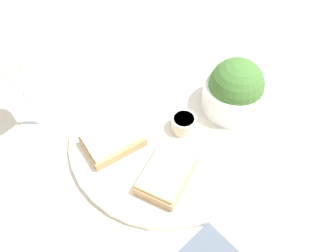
{
  "coord_description": "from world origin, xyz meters",
  "views": [
    {
      "loc": [
        0.26,
        0.24,
        0.48
      ],
      "look_at": [
        0.0,
        0.0,
        0.03
      ],
      "focal_mm": 35.0,
      "sensor_mm": 36.0,
      "label": 1
    }
  ],
  "objects": [
    {
      "name": "ground_plane",
      "position": [
        0.0,
        0.0,
        0.0
      ],
      "size": [
        4.0,
        4.0,
        0.0
      ],
      "primitive_type": "plane",
      "color": "beige"
    },
    {
      "name": "dinner_plate",
      "position": [
        0.0,
        0.0,
        0.01
      ],
      "size": [
        0.35,
        0.35,
        0.01
      ],
      "color": "silver",
      "rests_on": "ground_plane"
    },
    {
      "name": "salad_bowl",
      "position": [
        -0.13,
        0.05,
        0.06
      ],
      "size": [
        0.12,
        0.12,
        0.1
      ],
      "color": "white",
      "rests_on": "dinner_plate"
    },
    {
      "name": "sauce_ramekin",
      "position": [
        -0.03,
        0.01,
        0.03
      ],
      "size": [
        0.04,
        0.04,
        0.03
      ],
      "color": "beige",
      "rests_on": "dinner_plate"
    },
    {
      "name": "cheese_toast_near",
      "position": [
        0.07,
        0.06,
        0.03
      ],
      "size": [
        0.11,
        0.09,
        0.03
      ],
      "color": "tan",
      "rests_on": "dinner_plate"
    },
    {
      "name": "cheese_toast_far",
      "position": [
        0.08,
        -0.05,
        0.03
      ],
      "size": [
        0.11,
        0.09,
        0.03
      ],
      "color": "tan",
      "rests_on": "dinner_plate"
    },
    {
      "name": "wine_glass",
      "position": [
        0.14,
        -0.2,
        0.12
      ],
      "size": [
        0.08,
        0.08,
        0.18
      ],
      "color": "silver",
      "rests_on": "ground_plane"
    }
  ]
}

